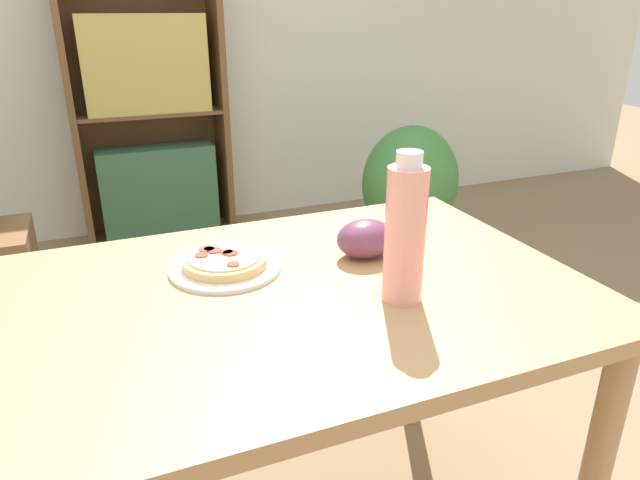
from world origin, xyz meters
name	(u,v)px	position (x,y,z in m)	size (l,w,h in m)	color
wall_back	(118,9)	(0.00, 2.62, 1.30)	(8.00, 0.05, 2.60)	silver
dining_table	(275,336)	(0.05, 0.01, 0.67)	(1.29, 0.83, 0.78)	tan
pizza_on_plate	(225,263)	(-0.02, 0.15, 0.79)	(0.25, 0.25, 0.04)	white
grape_bunch	(366,239)	(0.30, 0.10, 0.82)	(0.14, 0.11, 0.09)	#6B3856
drink_bottle	(405,233)	(0.27, -0.12, 0.92)	(0.08, 0.08, 0.30)	pink
bookshelf	(151,124)	(0.09, 2.44, 0.68)	(0.86, 0.30, 1.49)	brown
potted_plant_floor	(410,187)	(1.35, 1.63, 0.39)	(0.55, 0.47, 0.73)	#BCB2A3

